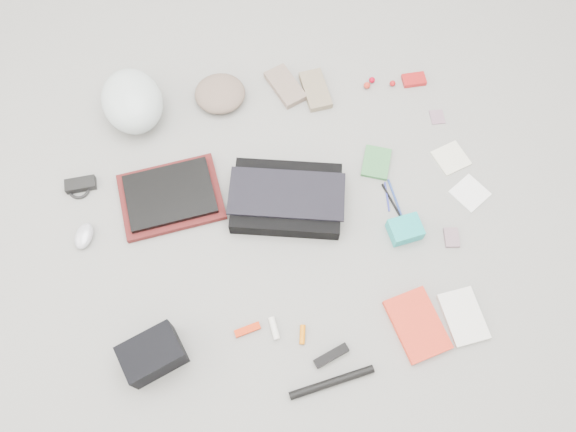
{
  "coord_description": "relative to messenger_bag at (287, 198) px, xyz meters",
  "views": [
    {
      "loc": [
        -0.1,
        -0.81,
        1.93
      ],
      "look_at": [
        0.0,
        0.0,
        0.05
      ],
      "focal_mm": 35.0,
      "sensor_mm": 36.0,
      "label": 1
    }
  ],
  "objects": [
    {
      "name": "messenger_bag",
      "position": [
        0.0,
        0.0,
        0.0
      ],
      "size": [
        0.45,
        0.36,
        0.07
      ],
      "primitive_type": "cube",
      "rotation": [
        0.0,
        0.0,
        -0.19
      ],
      "color": "black",
      "rests_on": "ground_plane"
    },
    {
      "name": "card_deck",
      "position": [
        0.58,
        -0.22,
        -0.03
      ],
      "size": [
        0.06,
        0.08,
        0.01
      ],
      "primitive_type": "cube",
      "rotation": [
        0.0,
        0.0,
        -0.11
      ],
      "color": "gray",
      "rests_on": "ground_plane"
    },
    {
      "name": "notepad",
      "position": [
        0.37,
        0.12,
        -0.03
      ],
      "size": [
        0.14,
        0.16,
        0.02
      ],
      "primitive_type": "cube",
      "rotation": [
        0.0,
        0.0,
        -0.34
      ],
      "color": "#35733C",
      "rests_on": "ground_plane"
    },
    {
      "name": "laptop",
      "position": [
        -0.43,
        0.07,
        0.0
      ],
      "size": [
        0.35,
        0.28,
        0.02
      ],
      "primitive_type": "cube",
      "rotation": [
        0.0,
        0.0,
        0.14
      ],
      "color": "black",
      "rests_on": "laptop_sleeve"
    },
    {
      "name": "mitten_left",
      "position": [
        0.06,
        0.52,
        -0.02
      ],
      "size": [
        0.17,
        0.22,
        0.03
      ],
      "primitive_type": "cube",
      "rotation": [
        0.0,
        0.0,
        0.41
      ],
      "color": "#806A5D",
      "rests_on": "ground_plane"
    },
    {
      "name": "accordion_wallet",
      "position": [
        0.41,
        -0.18,
        -0.0
      ],
      "size": [
        0.13,
        0.11,
        0.06
      ],
      "primitive_type": "cube",
      "rotation": [
        0.0,
        0.0,
        0.17
      ],
      "color": "#15A19D",
      "rests_on": "ground_plane"
    },
    {
      "name": "napkin_bottom",
      "position": [
        0.7,
        -0.05,
        -0.03
      ],
      "size": [
        0.16,
        0.16,
        0.01
      ],
      "primitive_type": "cube",
      "rotation": [
        0.0,
        0.0,
        0.59
      ],
      "color": "silver",
      "rests_on": "ground_plane"
    },
    {
      "name": "laptop_sleeve",
      "position": [
        -0.43,
        0.07,
        -0.02
      ],
      "size": [
        0.41,
        0.33,
        0.03
      ],
      "primitive_type": "cube",
      "rotation": [
        0.0,
        0.0,
        0.14
      ],
      "color": "#521615",
      "rests_on": "ground_plane"
    },
    {
      "name": "toiletry_tube_white",
      "position": [
        -0.1,
        -0.47,
        -0.02
      ],
      "size": [
        0.03,
        0.08,
        0.02
      ],
      "primitive_type": "cylinder",
      "rotation": [
        1.57,
        0.0,
        0.14
      ],
      "color": "silver",
      "rests_on": "ground_plane"
    },
    {
      "name": "altoids_tin",
      "position": [
        0.6,
        0.49,
        -0.02
      ],
      "size": [
        0.1,
        0.06,
        0.02
      ],
      "primitive_type": "cube",
      "rotation": [
        0.0,
        0.0,
        0.03
      ],
      "color": "#AD191B",
      "rests_on": "ground_plane"
    },
    {
      "name": "lollipop_c",
      "position": [
        0.5,
        0.48,
        -0.02
      ],
      "size": [
        0.03,
        0.03,
        0.03
      ],
      "primitive_type": "sphere",
      "rotation": [
        0.0,
        0.0,
        0.4
      ],
      "color": "#A41115",
      "rests_on": "ground_plane"
    },
    {
      "name": "camera_bag",
      "position": [
        -0.51,
        -0.52,
        0.03
      ],
      "size": [
        0.23,
        0.19,
        0.12
      ],
      "primitive_type": "cube",
      "rotation": [
        0.0,
        0.0,
        0.38
      ],
      "color": "black",
      "rests_on": "ground_plane"
    },
    {
      "name": "napkin_top",
      "position": [
        0.66,
        0.11,
        -0.03
      ],
      "size": [
        0.15,
        0.15,
        0.01
      ],
      "primitive_type": "cube",
      "rotation": [
        0.0,
        0.0,
        0.34
      ],
      "color": "beige",
      "rests_on": "ground_plane"
    },
    {
      "name": "pen_navy",
      "position": [
        0.41,
        -0.03,
        -0.03
      ],
      "size": [
        0.03,
        0.15,
        0.01
      ],
      "primitive_type": "cylinder",
      "rotation": [
        1.57,
        0.0,
        0.12
      ],
      "color": "navy",
      "rests_on": "ground_plane"
    },
    {
      "name": "beanie",
      "position": [
        -0.21,
        0.5,
        0.0
      ],
      "size": [
        0.22,
        0.21,
        0.07
      ],
      "primitive_type": "ellipsoid",
      "rotation": [
        0.0,
        0.0,
        -0.07
      ],
      "color": "#735E51",
      "rests_on": "ground_plane"
    },
    {
      "name": "book_red",
      "position": [
        0.39,
        -0.52,
        -0.02
      ],
      "size": [
        0.21,
        0.26,
        0.02
      ],
      "primitive_type": "cube",
      "rotation": [
        0.0,
        0.0,
        0.25
      ],
      "color": "red",
      "rests_on": "ground_plane"
    },
    {
      "name": "book_white",
      "position": [
        0.55,
        -0.52,
        -0.02
      ],
      "size": [
        0.15,
        0.2,
        0.02
      ],
      "primitive_type": "cube",
      "rotation": [
        0.0,
        0.0,
        0.13
      ],
      "color": "silver",
      "rests_on": "ground_plane"
    },
    {
      "name": "mitten_right",
      "position": [
        0.18,
        0.48,
        -0.02
      ],
      "size": [
        0.12,
        0.2,
        0.03
      ],
      "primitive_type": "cube",
      "rotation": [
        0.0,
        0.0,
        0.13
      ],
      "color": "#83735B",
      "rests_on": "ground_plane"
    },
    {
      "name": "pen_blue",
      "position": [
        0.38,
        -0.03,
        -0.03
      ],
      "size": [
        0.01,
        0.12,
        0.01
      ],
      "primitive_type": "cylinder",
      "rotation": [
        1.57,
        0.0,
        -0.06
      ],
      "color": "#293097",
      "rests_on": "ground_plane"
    },
    {
      "name": "stamp_sheet",
      "position": [
        0.65,
        0.3,
        -0.03
      ],
      "size": [
        0.06,
        0.07,
        0.0
      ],
      "primitive_type": "cube",
      "rotation": [
        0.0,
        0.0,
        -0.01
      ],
      "color": "gray",
      "rests_on": "ground_plane"
    },
    {
      "name": "cable_coil",
      "position": [
        -0.78,
        0.15,
        -0.03
      ],
      "size": [
        0.1,
        0.1,
        0.01
      ],
      "primitive_type": "torus",
      "rotation": [
        0.0,
        0.0,
        -0.21
      ],
      "color": "black",
      "rests_on": "ground_plane"
    },
    {
      "name": "mouse",
      "position": [
        -0.75,
        -0.05,
        -0.01
      ],
      "size": [
        0.09,
        0.12,
        0.04
      ],
      "primitive_type": "ellipsoid",
      "rotation": [
        0.0,
        0.0,
        -0.29
      ],
      "color": "#B1B2BE",
      "rests_on": "ground_plane"
    },
    {
      "name": "bag_flap",
      "position": [
        0.0,
        0.0,
        0.04
      ],
      "size": [
        0.46,
        0.27,
        0.01
      ],
      "primitive_type": "cube",
      "rotation": [
        0.0,
        0.0,
        -0.19
      ],
      "color": "black",
      "rests_on": "messenger_bag"
    },
    {
      "name": "pen_black",
      "position": [
        0.39,
        -0.04,
        -0.03
      ],
      "size": [
        0.05,
        0.14,
        0.01
      ],
      "primitive_type": "cylinder",
      "rotation": [
        1.57,
        0.0,
        0.29
      ],
      "color": "black",
      "rests_on": "ground_plane"
    },
    {
      "name": "multitool",
      "position": [
        -0.19,
        -0.47,
        -0.03
      ],
      "size": [
        0.09,
        0.05,
        0.01
      ],
      "primitive_type": "cube",
      "rotation": [
        0.0,
        0.0,
        0.24
      ],
      "color": "red",
      "rests_on": "ground_plane"
    },
    {
      "name": "lollipop_b",
      "position": [
        0.42,
        0.51,
        -0.02
      ],
      "size": [
        0.03,
        0.03,
        0.02
      ],
      "primitive_type": "sphere",
      "rotation": [
        0.0,
        0.0,
        -0.43
      ],
      "color": "#A70017",
      "rests_on": "ground_plane"
    },
    {
      "name": "ground_plane",
      "position": [
        -0.01,
        -0.08,
        -0.03
      ],
      "size": [
        4.0,
        4.0,
        0.0
      ],
      "primitive_type": "plane",
      "color": "slate"
    },
    {
      "name": "bike_pump",
      "position": [
        0.07,
        -0.68,
        -0.02
      ],
      "size": [
        0.29,
        0.08,
        0.03
      ],
      "primitive_type": "cylinder",
      "rotation": [
        0.0,
        1.57,
        0.18
      ],
      "color": "black",
      "rests_on": "ground_plane"
    },
    {
      "name": "toiletry_tube_orange",
      "position": [
        -0.01,
        -0.51,
        -0.02
      ],
      "size": [
        0.03,
        0.07,
        0.02
      ],
      "primitive_type": "cylinder",
      "rotation": [
        1.57,
        0.0,
        -0.18
      ],
      "color": "orange",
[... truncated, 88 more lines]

